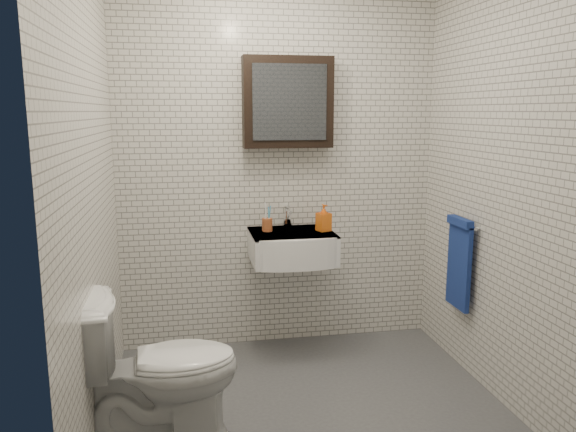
{
  "coord_description": "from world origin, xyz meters",
  "views": [
    {
      "loc": [
        -0.64,
        -2.82,
        1.64
      ],
      "look_at": [
        -0.04,
        0.45,
        1.02
      ],
      "focal_mm": 35.0,
      "sensor_mm": 36.0,
      "label": 1
    }
  ],
  "objects": [
    {
      "name": "soap_bottle",
      "position": [
        0.27,
        0.77,
        0.94
      ],
      "size": [
        0.11,
        0.11,
        0.18
      ],
      "primitive_type": "imported",
      "rotation": [
        0.0,
        0.0,
        0.36
      ],
      "color": "orange",
      "rests_on": "washbasin"
    },
    {
      "name": "room_shell",
      "position": [
        0.0,
        0.0,
        1.47
      ],
      "size": [
        2.22,
        2.02,
        2.51
      ],
      "color": "silver",
      "rests_on": "ground"
    },
    {
      "name": "toilet",
      "position": [
        -0.8,
        -0.17,
        0.4
      ],
      "size": [
        0.81,
        0.5,
        0.79
      ],
      "primitive_type": "imported",
      "rotation": [
        0.0,
        0.0,
        1.65
      ],
      "color": "white",
      "rests_on": "ground"
    },
    {
      "name": "mirror_cabinet",
      "position": [
        0.05,
        0.93,
        1.7
      ],
      "size": [
        0.6,
        0.15,
        0.6
      ],
      "color": "black",
      "rests_on": "room_shell"
    },
    {
      "name": "faucet",
      "position": [
        0.05,
        0.93,
        0.92
      ],
      "size": [
        0.06,
        0.2,
        0.15
      ],
      "color": "silver",
      "rests_on": "washbasin"
    },
    {
      "name": "towel_rail",
      "position": [
        1.04,
        0.35,
        0.72
      ],
      "size": [
        0.09,
        0.3,
        0.58
      ],
      "color": "silver",
      "rests_on": "room_shell"
    },
    {
      "name": "ground",
      "position": [
        0.0,
        0.0,
        0.01
      ],
      "size": [
        2.2,
        2.0,
        0.01
      ],
      "primitive_type": "cube",
      "color": "#494B51",
      "rests_on": "ground"
    },
    {
      "name": "washbasin",
      "position": [
        0.05,
        0.73,
        0.76
      ],
      "size": [
        0.55,
        0.5,
        0.2
      ],
      "color": "white",
      "rests_on": "room_shell"
    },
    {
      "name": "toothbrush_cup",
      "position": [
        -0.11,
        0.83,
        0.9
      ],
      "size": [
        0.08,
        0.08,
        0.19
      ],
      "rotation": [
        0.0,
        0.0,
        -0.19
      ],
      "color": "#A04E28",
      "rests_on": "washbasin"
    }
  ]
}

